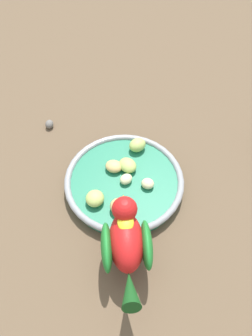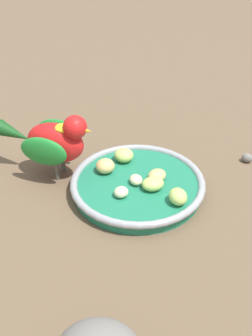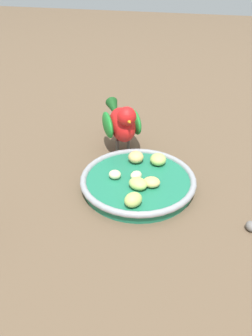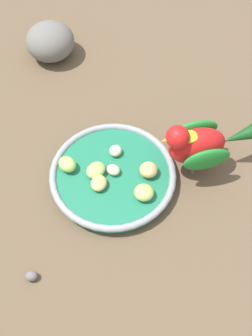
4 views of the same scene
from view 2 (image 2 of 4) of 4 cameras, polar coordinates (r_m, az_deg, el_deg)
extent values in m
plane|color=brown|center=(0.87, 2.68, -1.95)|extent=(4.00, 4.00, 0.00)
cylinder|color=#1E7251|center=(0.84, 1.50, -2.34)|extent=(0.22, 0.22, 0.02)
torus|color=#93969B|center=(0.84, 1.51, -1.78)|extent=(0.23, 0.23, 0.01)
ellipsoid|color=#B2CC66|center=(0.79, 5.95, -3.26)|extent=(0.04, 0.04, 0.02)
ellipsoid|color=beige|center=(0.80, -0.56, -2.76)|extent=(0.02, 0.02, 0.02)
ellipsoid|color=#B2CC66|center=(0.82, 3.09, -1.81)|extent=(0.05, 0.04, 0.02)
ellipsoid|color=tan|center=(0.86, -2.38, 0.24)|extent=(0.04, 0.04, 0.02)
ellipsoid|color=beige|center=(0.83, 1.22, -1.39)|extent=(0.03, 0.03, 0.02)
ellipsoid|color=tan|center=(0.84, 3.75, -0.73)|extent=(0.03, 0.03, 0.02)
ellipsoid|color=#B2CC66|center=(0.88, -0.38, 1.42)|extent=(0.04, 0.04, 0.02)
cylinder|color=#59544C|center=(0.90, -7.18, 0.51)|extent=(0.01, 0.01, 0.03)
cylinder|color=#59544C|center=(0.88, -7.86, -0.41)|extent=(0.01, 0.01, 0.03)
ellipsoid|color=red|center=(0.86, -8.05, 2.91)|extent=(0.10, 0.12, 0.07)
ellipsoid|color=#1E7F2D|center=(0.89, -7.65, 4.02)|extent=(0.06, 0.08, 0.05)
ellipsoid|color=#1E7F2D|center=(0.84, -9.40, 1.88)|extent=(0.06, 0.08, 0.05)
cone|color=#144719|center=(0.89, -12.65, 3.88)|extent=(0.06, 0.07, 0.04)
sphere|color=red|center=(0.83, -5.85, 4.65)|extent=(0.06, 0.06, 0.04)
cone|color=orange|center=(0.82, -4.59, 4.26)|extent=(0.02, 0.02, 0.01)
ellipsoid|color=yellow|center=(0.84, -7.12, 4.55)|extent=(0.04, 0.04, 0.01)
ellipsoid|color=slate|center=(0.95, 13.67, 1.13)|extent=(0.02, 0.02, 0.02)
camera|label=1|loc=(0.92, -32.75, 39.42)|focal=43.47mm
camera|label=3|loc=(0.61, 54.99, 10.39)|focal=37.91mm
camera|label=4|loc=(1.10, 16.77, 44.36)|focal=49.27mm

